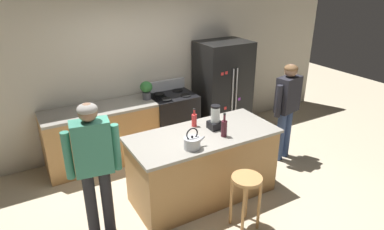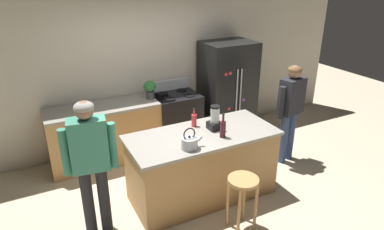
{
  "view_description": "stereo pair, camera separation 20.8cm",
  "coord_description": "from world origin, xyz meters",
  "views": [
    {
      "loc": [
        -2.1,
        -3.36,
        2.9
      ],
      "look_at": [
        0.0,
        0.3,
        1.1
      ],
      "focal_mm": 31.93,
      "sensor_mm": 36.0,
      "label": 1
    },
    {
      "loc": [
        -1.92,
        -3.46,
        2.9
      ],
      "look_at": [
        0.0,
        0.3,
        1.1
      ],
      "focal_mm": 31.93,
      "sensor_mm": 36.0,
      "label": 2
    }
  ],
  "objects": [
    {
      "name": "stove_range",
      "position": [
        0.31,
        1.52,
        0.48
      ],
      "size": [
        0.76,
        0.65,
        1.13
      ],
      "color": "black",
      "rests_on": "ground_plane"
    },
    {
      "name": "blender_appliance",
      "position": [
        0.21,
        0.05,
        1.08
      ],
      "size": [
        0.17,
        0.17,
        0.33
      ],
      "color": "black",
      "rests_on": "kitchen_island"
    },
    {
      "name": "bottle_wine",
      "position": [
        0.18,
        -0.19,
        1.06
      ],
      "size": [
        0.08,
        0.08,
        0.32
      ],
      "color": "#471923",
      "rests_on": "kitchen_island"
    },
    {
      "name": "kitchen_island",
      "position": [
        0.0,
        0.0,
        0.47
      ],
      "size": [
        1.96,
        0.89,
        0.95
      ],
      "color": "#B7844C",
      "rests_on": "ground_plane"
    },
    {
      "name": "bottle_soda",
      "position": [
        0.01,
        0.26,
        1.04
      ],
      "size": [
        0.07,
        0.07,
        0.26
      ],
      "color": "red",
      "rests_on": "kitchen_island"
    },
    {
      "name": "refrigerator",
      "position": [
        1.33,
        1.5,
        0.88
      ],
      "size": [
        0.9,
        0.73,
        1.76
      ],
      "color": "black",
      "rests_on": "ground_plane"
    },
    {
      "name": "person_by_island_left",
      "position": [
        -1.44,
        -0.07,
        1.01
      ],
      "size": [
        0.6,
        0.28,
        1.67
      ],
      "color": "#26262B",
      "rests_on": "ground_plane"
    },
    {
      "name": "tea_kettle",
      "position": [
        -0.32,
        -0.27,
        1.02
      ],
      "size": [
        0.28,
        0.2,
        0.27
      ],
      "color": "#B7BABF",
      "rests_on": "kitchen_island"
    },
    {
      "name": "back_wall",
      "position": [
        0.0,
        1.95,
        1.35
      ],
      "size": [
        8.0,
        0.1,
        2.7
      ],
      "primitive_type": "cube",
      "color": "beige",
      "rests_on": "ground_plane"
    },
    {
      "name": "ground_plane",
      "position": [
        0.0,
        0.0,
        0.0
      ],
      "size": [
        14.0,
        14.0,
        0.0
      ],
      "primitive_type": "plane",
      "color": "beige"
    },
    {
      "name": "bar_stool",
      "position": [
        0.1,
        -0.79,
        0.54
      ],
      "size": [
        0.36,
        0.36,
        0.7
      ],
      "color": "#B7844C",
      "rests_on": "ground_plane"
    },
    {
      "name": "back_counter_run",
      "position": [
        -0.8,
        1.55,
        0.47
      ],
      "size": [
        2.0,
        0.64,
        0.95
      ],
      "color": "#B7844C",
      "rests_on": "ground_plane"
    },
    {
      "name": "person_by_sink_right",
      "position": [
        1.68,
        0.22,
        0.97
      ],
      "size": [
        0.6,
        0.3,
        1.6
      ],
      "color": "#384C7A",
      "rests_on": "ground_plane"
    },
    {
      "name": "potted_plant",
      "position": [
        -0.13,
        1.55,
        1.12
      ],
      "size": [
        0.2,
        0.2,
        0.3
      ],
      "color": "#4C4C51",
      "rests_on": "back_counter_run"
    }
  ]
}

